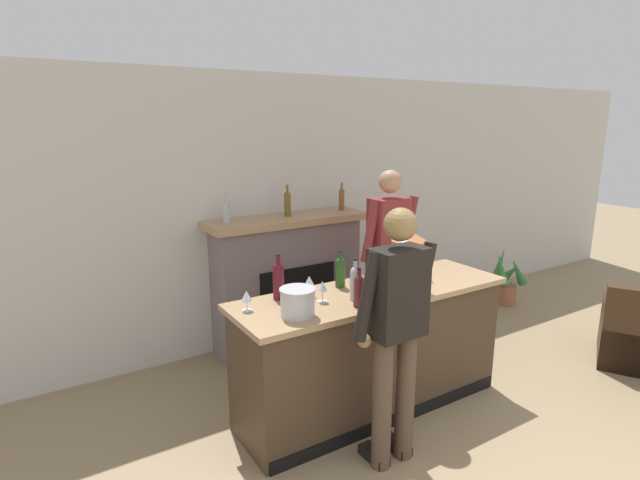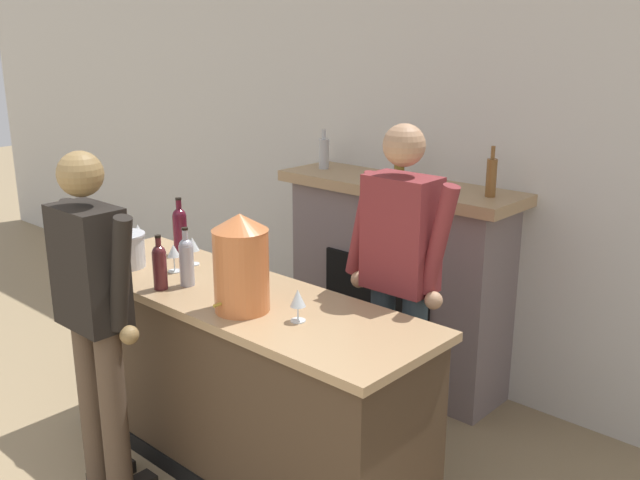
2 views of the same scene
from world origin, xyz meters
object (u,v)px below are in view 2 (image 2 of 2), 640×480
(person_bartender, at_px, (399,285))
(copper_dispenser, at_px, (241,262))
(person_customer, at_px, (95,315))
(wine_bottle_chardonnay_pale, at_px, (240,251))
(wine_bottle_riesling_slim, at_px, (186,260))
(wine_glass_front_left, at_px, (192,245))
(wine_bottle_port_short, at_px, (160,265))
(wine_glass_back_row, at_px, (298,299))
(fireplace_stone, at_px, (396,281))
(wine_bottle_merlot_tall, at_px, (180,229))
(wine_glass_near_bucket, at_px, (138,232))
(ice_bucket_steel, at_px, (124,250))
(wine_glass_front_right, at_px, (174,252))

(person_bartender, height_order, copper_dispenser, person_bartender)
(person_customer, xyz_separation_m, wine_bottle_chardonnay_pale, (0.12, 0.82, 0.16))
(person_customer, height_order, person_bartender, person_bartender)
(person_customer, distance_m, wine_bottle_riesling_slim, 0.55)
(copper_dispenser, relative_size, wine_glass_front_left, 2.94)
(wine_bottle_port_short, distance_m, wine_glass_back_row, 0.84)
(fireplace_stone, xyz_separation_m, wine_bottle_merlot_tall, (-0.72, -1.20, 0.47))
(person_customer, bearing_deg, wine_bottle_riesling_slim, 84.95)
(fireplace_stone, relative_size, person_bartender, 0.90)
(wine_glass_front_left, height_order, wine_glass_back_row, wine_glass_front_left)
(wine_glass_front_left, relative_size, wine_glass_near_bucket, 1.10)
(wine_bottle_port_short, height_order, wine_glass_front_left, wine_bottle_port_short)
(ice_bucket_steel, height_order, wine_bottle_merlot_tall, wine_bottle_merlot_tall)
(wine_bottle_port_short, bearing_deg, wine_glass_near_bucket, 154.22)
(copper_dispenser, xyz_separation_m, wine_glass_front_left, (-0.72, 0.27, -0.12))
(ice_bucket_steel, relative_size, wine_glass_front_right, 1.56)
(copper_dispenser, bearing_deg, wine_glass_near_bucket, 168.40)
(wine_bottle_chardonnay_pale, bearing_deg, ice_bucket_steel, -149.18)
(fireplace_stone, relative_size, wine_glass_near_bucket, 11.49)
(wine_bottle_riesling_slim, distance_m, wine_bottle_merlot_tall, 0.56)
(person_customer, relative_size, copper_dispenser, 3.73)
(fireplace_stone, bearing_deg, wine_glass_front_left, -111.40)
(person_bartender, distance_m, ice_bucket_steel, 1.56)
(wine_glass_near_bucket, bearing_deg, wine_bottle_chardonnay_pale, 5.76)
(person_bartender, bearing_deg, person_customer, -127.54)
(wine_glass_back_row, bearing_deg, wine_glass_front_right, 177.50)
(fireplace_stone, distance_m, wine_bottle_port_short, 1.72)
(person_bartender, bearing_deg, ice_bucket_steel, -152.41)
(person_customer, bearing_deg, wine_bottle_port_short, 92.02)
(wine_glass_front_left, bearing_deg, wine_bottle_port_short, -61.77)
(fireplace_stone, bearing_deg, copper_dispenser, -81.79)
(person_customer, xyz_separation_m, wine_glass_front_left, (-0.21, 0.75, 0.14))
(wine_bottle_port_short, bearing_deg, wine_glass_back_row, 11.51)
(person_customer, xyz_separation_m, wine_bottle_port_short, (-0.01, 0.39, 0.15))
(wine_bottle_riesling_slim, relative_size, wine_glass_back_row, 2.02)
(ice_bucket_steel, bearing_deg, wine_bottle_chardonnay_pale, 30.82)
(wine_bottle_port_short, bearing_deg, wine_glass_front_left, 118.23)
(ice_bucket_steel, distance_m, wine_glass_front_right, 0.31)
(person_bartender, height_order, wine_bottle_chardonnay_pale, person_bartender)
(wine_bottle_merlot_tall, bearing_deg, wine_glass_near_bucket, -162.17)
(person_customer, bearing_deg, copper_dispenser, 42.85)
(person_bartender, xyz_separation_m, wine_bottle_chardonnay_pale, (-0.80, -0.37, 0.10))
(ice_bucket_steel, relative_size, wine_bottle_merlot_tall, 0.72)
(fireplace_stone, relative_size, wine_glass_front_left, 10.40)
(copper_dispenser, height_order, wine_bottle_port_short, copper_dispenser)
(copper_dispenser, bearing_deg, wine_bottle_port_short, -170.73)
(wine_bottle_riesling_slim, distance_m, wine_bottle_port_short, 0.14)
(wine_glass_near_bucket, height_order, wine_glass_front_right, wine_glass_front_right)
(person_bartender, height_order, wine_bottle_merlot_tall, person_bartender)
(wine_glass_near_bucket, bearing_deg, wine_glass_front_left, 1.83)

